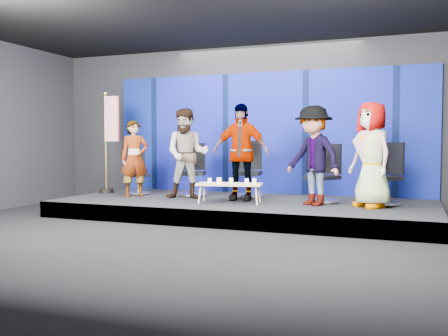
{
  "coord_description": "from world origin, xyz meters",
  "views": [
    {
      "loc": [
        3.02,
        -6.43,
        1.41
      ],
      "look_at": [
        -0.35,
        2.4,
        0.91
      ],
      "focal_mm": 40.0,
      "sensor_mm": 36.0,
      "label": 1
    }
  ],
  "objects": [
    {
      "name": "panelist_b",
      "position": [
        -1.11,
        2.37,
        1.18
      ],
      "size": [
        1.0,
        0.87,
        1.76
      ],
      "primitive_type": "imported",
      "rotation": [
        0.0,
        0.0,
        0.26
      ],
      "color": "black",
      "rests_on": "riser"
    },
    {
      "name": "riser",
      "position": [
        0.0,
        2.5,
        0.15
      ],
      "size": [
        7.0,
        3.0,
        0.3
      ],
      "primitive_type": "cube",
      "color": "black",
      "rests_on": "ground"
    },
    {
      "name": "chair_c",
      "position": [
        -0.07,
        3.03,
        0.67
      ],
      "size": [
        0.71,
        0.71,
        1.13
      ],
      "rotation": [
        0.0,
        0.0,
        0.11
      ],
      "color": "silver",
      "rests_on": "riser"
    },
    {
      "name": "mug_b",
      "position": [
        -0.25,
        1.9,
        0.71
      ],
      "size": [
        0.09,
        0.09,
        0.11
      ],
      "primitive_type": "cylinder",
      "color": "white",
      "rests_on": "coffee_table"
    },
    {
      "name": "chair_b",
      "position": [
        -1.21,
        2.87,
        0.66
      ],
      "size": [
        0.75,
        0.75,
        1.09
      ],
      "rotation": [
        0.0,
        0.0,
        0.26
      ],
      "color": "silver",
      "rests_on": "riser"
    },
    {
      "name": "mug_a",
      "position": [
        -0.48,
        2.0,
        0.7
      ],
      "size": [
        0.07,
        0.07,
        0.09
      ],
      "primitive_type": "cylinder",
      "color": "white",
      "rests_on": "coffee_table"
    },
    {
      "name": "chair_d",
      "position": [
        1.49,
        2.73,
        0.65
      ],
      "size": [
        0.83,
        0.83,
        1.07
      ],
      "rotation": [
        0.0,
        0.0,
        -0.54
      ],
      "color": "silver",
      "rests_on": "riser"
    },
    {
      "name": "panelist_c",
      "position": [
        -0.06,
        2.52,
        1.22
      ],
      "size": [
        1.12,
        0.56,
        1.84
      ],
      "primitive_type": "imported",
      "rotation": [
        0.0,
        0.0,
        0.11
      ],
      "color": "black",
      "rests_on": "riser"
    },
    {
      "name": "mug_e",
      "position": [
        0.34,
        2.12,
        0.71
      ],
      "size": [
        0.08,
        0.08,
        0.09
      ],
      "primitive_type": "cylinder",
      "color": "white",
      "rests_on": "coffee_table"
    },
    {
      "name": "chair_a",
      "position": [
        -2.47,
        2.79,
        0.61
      ],
      "size": [
        0.76,
        0.76,
        0.95
      ],
      "rotation": [
        0.0,
        0.0,
        0.75
      ],
      "color": "silver",
      "rests_on": "riser"
    },
    {
      "name": "ground",
      "position": [
        0.0,
        0.0,
        0.0
      ],
      "size": [
        10.0,
        10.0,
        0.0
      ],
      "primitive_type": "plane",
      "color": "black",
      "rests_on": "ground"
    },
    {
      "name": "chair_e",
      "position": [
        2.56,
        2.76,
        0.66
      ],
      "size": [
        0.88,
        0.88,
        1.1
      ],
      "rotation": [
        0.0,
        0.0,
        -0.78
      ],
      "color": "silver",
      "rests_on": "riser"
    },
    {
      "name": "flag_stand",
      "position": [
        -3.14,
        2.76,
        1.47
      ],
      "size": [
        0.5,
        0.29,
        2.21
      ],
      "rotation": [
        0.0,
        0.0,
        -0.1
      ],
      "color": "black",
      "rests_on": "riser"
    },
    {
      "name": "panelist_d",
      "position": [
        1.38,
        2.24,
        1.17
      ],
      "size": [
        1.3,
        1.13,
        1.74
      ],
      "primitive_type": "imported",
      "rotation": [
        0.0,
        0.0,
        -0.54
      ],
      "color": "black",
      "rests_on": "riser"
    },
    {
      "name": "coffee_table",
      "position": [
        -0.1,
        2.03,
        0.63
      ],
      "size": [
        1.24,
        0.7,
        0.36
      ],
      "rotation": [
        0.0,
        0.0,
        0.18
      ],
      "color": "tan",
      "rests_on": "riser"
    },
    {
      "name": "panelist_a",
      "position": [
        -2.27,
        2.34,
        1.07
      ],
      "size": [
        0.66,
        0.65,
        1.54
      ],
      "primitive_type": "imported",
      "rotation": [
        0.0,
        0.0,
        0.75
      ],
      "color": "black",
      "rests_on": "riser"
    },
    {
      "name": "mug_d",
      "position": [
        0.21,
        2.08,
        0.7
      ],
      "size": [
        0.07,
        0.07,
        0.09
      ],
      "primitive_type": "cylinder",
      "color": "white",
      "rests_on": "coffee_table"
    },
    {
      "name": "backdrop",
      "position": [
        0.0,
        3.95,
        1.6
      ],
      "size": [
        7.0,
        0.08,
        2.6
      ],
      "primitive_type": "cube",
      "color": "#071657",
      "rests_on": "riser"
    },
    {
      "name": "panelist_e",
      "position": [
        2.35,
        2.31,
        1.19
      ],
      "size": [
        1.02,
        1.01,
        1.78
      ],
      "primitive_type": "imported",
      "rotation": [
        0.0,
        0.0,
        -0.78
      ],
      "color": "black",
      "rests_on": "riser"
    },
    {
      "name": "mug_c",
      "position": [
        -0.11,
        2.14,
        0.7
      ],
      "size": [
        0.08,
        0.08,
        0.09
      ],
      "primitive_type": "cylinder",
      "color": "white",
      "rests_on": "coffee_table"
    },
    {
      "name": "room_walls",
      "position": [
        0.0,
        0.0,
        2.43
      ],
      "size": [
        10.02,
        8.02,
        3.51
      ],
      "color": "black",
      "rests_on": "ground"
    }
  ]
}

